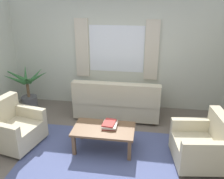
# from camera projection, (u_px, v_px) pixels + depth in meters

# --- Properties ---
(ground_plane) EXTENTS (6.24, 6.24, 0.00)m
(ground_plane) POSITION_uv_depth(u_px,v_px,m) (99.00, 157.00, 4.30)
(ground_plane) COLOR #6B6056
(wall_back) EXTENTS (5.32, 0.12, 2.60)m
(wall_back) POSITION_uv_depth(u_px,v_px,m) (117.00, 55.00, 5.89)
(wall_back) COLOR beige
(wall_back) RESTS_ON ground_plane
(window_with_curtains) EXTENTS (1.98, 0.07, 1.40)m
(window_with_curtains) POSITION_uv_depth(u_px,v_px,m) (116.00, 49.00, 5.76)
(window_with_curtains) COLOR white
(area_rug) EXTENTS (2.69, 1.89, 0.01)m
(area_rug) POSITION_uv_depth(u_px,v_px,m) (99.00, 157.00, 4.30)
(area_rug) COLOR #4C5684
(area_rug) RESTS_ON ground_plane
(couch) EXTENTS (1.90, 0.82, 0.92)m
(couch) POSITION_uv_depth(u_px,v_px,m) (117.00, 102.00, 5.55)
(couch) COLOR #BCB293
(couch) RESTS_ON ground_plane
(armchair_left) EXTENTS (0.98, 0.99, 0.88)m
(armchair_left) POSITION_uv_depth(u_px,v_px,m) (13.00, 127.00, 4.55)
(armchair_left) COLOR #BCB293
(armchair_left) RESTS_ON ground_plane
(armchair_right) EXTENTS (0.92, 0.94, 0.88)m
(armchair_right) POSITION_uv_depth(u_px,v_px,m) (203.00, 145.00, 4.04)
(armchair_right) COLOR #BCB293
(armchair_right) RESTS_ON ground_plane
(coffee_table) EXTENTS (1.10, 0.64, 0.44)m
(coffee_table) POSITION_uv_depth(u_px,v_px,m) (104.00, 131.00, 4.39)
(coffee_table) COLOR brown
(coffee_table) RESTS_ON ground_plane
(book_stack_on_table) EXTENTS (0.28, 0.33, 0.08)m
(book_stack_on_table) POSITION_uv_depth(u_px,v_px,m) (109.00, 124.00, 4.41)
(book_stack_on_table) COLOR #B23833
(book_stack_on_table) RESTS_ON coffee_table
(potted_plant) EXTENTS (1.25, 1.02, 1.06)m
(potted_plant) POSITION_uv_depth(u_px,v_px,m) (28.00, 91.00, 5.97)
(potted_plant) COLOR #56565B
(potted_plant) RESTS_ON ground_plane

